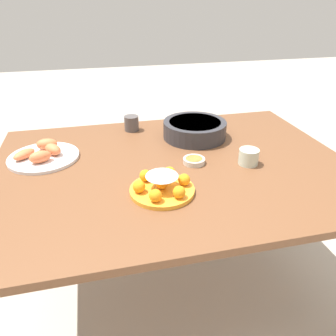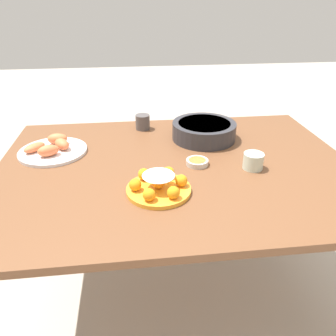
{
  "view_description": "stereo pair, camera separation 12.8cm",
  "coord_description": "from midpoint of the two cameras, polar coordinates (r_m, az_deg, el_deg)",
  "views": [
    {
      "loc": [
        -0.31,
        -1.2,
        1.41
      ],
      "look_at": [
        -0.05,
        -0.1,
        0.8
      ],
      "focal_mm": 35.0,
      "sensor_mm": 36.0,
      "label": 1
    },
    {
      "loc": [
        -0.18,
        -1.22,
        1.41
      ],
      "look_at": [
        -0.05,
        -0.1,
        0.8
      ],
      "focal_mm": 35.0,
      "sensor_mm": 36.0,
      "label": 2
    }
  ],
  "objects": [
    {
      "name": "seafood_platter",
      "position": [
        1.55,
        -17.32,
        3.18
      ],
      "size": [
        0.3,
        0.3,
        0.06
      ],
      "color": "silver",
      "rests_on": "dining_table"
    },
    {
      "name": "dining_table",
      "position": [
        1.43,
        3.92,
        -2.27
      ],
      "size": [
        1.51,
        1.1,
        0.76
      ],
      "color": "brown",
      "rests_on": "ground_plane"
    },
    {
      "name": "serving_bowl",
      "position": [
        1.64,
        8.52,
        6.48
      ],
      "size": [
        0.31,
        0.31,
        0.08
      ],
      "color": "#2D2D33",
      "rests_on": "dining_table"
    },
    {
      "name": "sauce_bowl",
      "position": [
        1.39,
        7.73,
        0.98
      ],
      "size": [
        0.09,
        0.09,
        0.02
      ],
      "color": "beige",
      "rests_on": "dining_table"
    },
    {
      "name": "cake_plate",
      "position": [
        1.19,
        1.43,
        -3.16
      ],
      "size": [
        0.24,
        0.24,
        0.08
      ],
      "color": "gold",
      "rests_on": "dining_table"
    },
    {
      "name": "ground_plane",
      "position": [
        1.87,
        3.2,
        -20.48
      ],
      "size": [
        12.0,
        12.0,
        0.0
      ],
      "primitive_type": "plane",
      "color": "#B2A899"
    },
    {
      "name": "cup_far",
      "position": [
        1.75,
        -2.33,
        7.96
      ],
      "size": [
        0.07,
        0.07,
        0.08
      ],
      "color": "#4C4747",
      "rests_on": "dining_table"
    },
    {
      "name": "cup_near",
      "position": [
        1.41,
        17.17,
        1.1
      ],
      "size": [
        0.08,
        0.08,
        0.07
      ],
      "color": "beige",
      "rests_on": "dining_table"
    }
  ]
}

